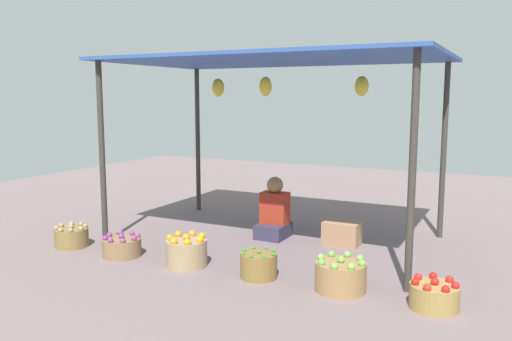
% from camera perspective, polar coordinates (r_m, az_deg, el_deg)
% --- Properties ---
extents(ground_plane, '(14.00, 14.00, 0.00)m').
position_cam_1_polar(ground_plane, '(6.67, 2.13, -7.51)').
color(ground_plane, slate).
extents(market_stall_structure, '(3.97, 2.41, 2.25)m').
position_cam_1_polar(market_stall_structure, '(6.44, 2.22, 10.89)').
color(market_stall_structure, '#38332D').
rests_on(market_stall_structure, ground).
extents(vendor_person, '(0.36, 0.44, 0.78)m').
position_cam_1_polar(vendor_person, '(6.71, 1.99, -4.78)').
color(vendor_person, '#342F47').
rests_on(vendor_person, ground).
extents(basket_potatoes, '(0.40, 0.40, 0.28)m').
position_cam_1_polar(basket_potatoes, '(6.72, -19.45, -6.83)').
color(basket_potatoes, olive).
rests_on(basket_potatoes, ground).
extents(basket_purple_onions, '(0.44, 0.44, 0.26)m').
position_cam_1_polar(basket_purple_onions, '(6.17, -14.40, -8.02)').
color(basket_purple_onions, olive).
rests_on(basket_purple_onions, ground).
extents(basket_oranges, '(0.44, 0.44, 0.35)m').
position_cam_1_polar(basket_oranges, '(5.69, -7.58, -8.77)').
color(basket_oranges, '#9C845E').
rests_on(basket_oranges, ground).
extents(basket_green_chilies, '(0.37, 0.37, 0.28)m').
position_cam_1_polar(basket_green_chilies, '(5.30, 0.30, -10.27)').
color(basket_green_chilies, olive).
rests_on(basket_green_chilies, ground).
extents(basket_green_apples, '(0.48, 0.48, 0.33)m').
position_cam_1_polar(basket_green_apples, '(5.02, 9.20, -11.23)').
color(basket_green_apples, '#987245').
rests_on(basket_green_apples, ground).
extents(basket_red_tomatoes, '(0.42, 0.42, 0.27)m').
position_cam_1_polar(basket_red_tomatoes, '(4.82, 18.83, -12.76)').
color(basket_red_tomatoes, olive).
rests_on(basket_red_tomatoes, ground).
extents(wooden_crate_near_vendor, '(0.43, 0.29, 0.28)m').
position_cam_1_polar(wooden_crate_near_vendor, '(6.49, 9.33, -6.77)').
color(wooden_crate_near_vendor, '#A17552').
rests_on(wooden_crate_near_vendor, ground).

